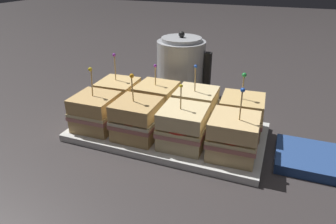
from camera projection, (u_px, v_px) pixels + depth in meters
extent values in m
plane|color=#383333|center=(168.00, 135.00, 0.82)|extent=(6.00, 6.00, 0.00)
cube|color=silver|center=(168.00, 133.00, 0.82)|extent=(0.51, 0.27, 0.01)
cube|color=silver|center=(168.00, 130.00, 0.81)|extent=(0.51, 0.27, 0.01)
cube|color=tan|center=(97.00, 121.00, 0.81)|extent=(0.11, 0.11, 0.04)
cube|color=tan|center=(96.00, 113.00, 0.80)|extent=(0.11, 0.11, 0.01)
cube|color=beige|center=(96.00, 110.00, 0.80)|extent=(0.11, 0.11, 0.01)
cube|color=tan|center=(95.00, 102.00, 0.79)|extent=(0.11, 0.11, 0.04)
cylinder|color=tan|center=(92.00, 84.00, 0.77)|extent=(0.00, 0.01, 0.08)
sphere|color=yellow|center=(90.00, 69.00, 0.75)|extent=(0.01, 0.01, 0.01)
cube|color=tan|center=(138.00, 130.00, 0.77)|extent=(0.11, 0.11, 0.04)
cube|color=#B26B60|center=(137.00, 121.00, 0.76)|extent=(0.11, 0.11, 0.01)
cube|color=beige|center=(137.00, 118.00, 0.76)|extent=(0.11, 0.11, 0.01)
cylinder|color=red|center=(134.00, 119.00, 0.74)|extent=(0.06, 0.06, 0.00)
cube|color=tan|center=(137.00, 109.00, 0.75)|extent=(0.11, 0.11, 0.04)
cylinder|color=tan|center=(133.00, 91.00, 0.73)|extent=(0.00, 0.01, 0.08)
sphere|color=orange|center=(132.00, 76.00, 0.71)|extent=(0.01, 0.01, 0.01)
cube|color=beige|center=(183.00, 138.00, 0.74)|extent=(0.11, 0.11, 0.04)
cube|color=tan|center=(183.00, 129.00, 0.73)|extent=(0.12, 0.12, 0.01)
cube|color=beige|center=(183.00, 126.00, 0.72)|extent=(0.11, 0.11, 0.01)
cylinder|color=red|center=(181.00, 127.00, 0.70)|extent=(0.07, 0.07, 0.00)
cube|color=beige|center=(184.00, 116.00, 0.71)|extent=(0.11, 0.11, 0.04)
cylinder|color=tan|center=(181.00, 99.00, 0.69)|extent=(0.00, 0.00, 0.07)
sphere|color=yellow|center=(181.00, 86.00, 0.68)|extent=(0.01, 0.01, 0.01)
cube|color=#DBB77A|center=(232.00, 148.00, 0.70)|extent=(0.11, 0.11, 0.04)
cube|color=#B26B60|center=(233.00, 139.00, 0.69)|extent=(0.12, 0.12, 0.01)
cube|color=beige|center=(233.00, 135.00, 0.68)|extent=(0.11, 0.11, 0.01)
cylinder|color=red|center=(232.00, 137.00, 0.66)|extent=(0.07, 0.07, 0.00)
cube|color=#E8C281|center=(234.00, 125.00, 0.67)|extent=(0.11, 0.11, 0.04)
cylinder|color=tan|center=(241.00, 107.00, 0.64)|extent=(0.00, 0.01, 0.08)
sphere|color=blue|center=(243.00, 90.00, 0.62)|extent=(0.01, 0.01, 0.01)
cube|color=tan|center=(119.00, 104.00, 0.91)|extent=(0.11, 0.11, 0.04)
cube|color=#B26B60|center=(119.00, 97.00, 0.90)|extent=(0.12, 0.12, 0.01)
cube|color=beige|center=(118.00, 94.00, 0.90)|extent=(0.11, 0.11, 0.01)
cube|color=#E0B771|center=(118.00, 87.00, 0.89)|extent=(0.11, 0.11, 0.04)
cylinder|color=tan|center=(115.00, 69.00, 0.87)|extent=(0.00, 0.01, 0.09)
sphere|color=purple|center=(114.00, 55.00, 0.85)|extent=(0.01, 0.01, 0.01)
cube|color=tan|center=(157.00, 110.00, 0.87)|extent=(0.11, 0.11, 0.04)
cube|color=tan|center=(157.00, 103.00, 0.86)|extent=(0.11, 0.11, 0.01)
cube|color=beige|center=(157.00, 100.00, 0.86)|extent=(0.11, 0.11, 0.01)
cylinder|color=red|center=(154.00, 100.00, 0.84)|extent=(0.07, 0.07, 0.00)
cube|color=#E0B771|center=(156.00, 91.00, 0.85)|extent=(0.11, 0.11, 0.04)
cylinder|color=tan|center=(155.00, 77.00, 0.83)|extent=(0.00, 0.01, 0.07)
sphere|color=purple|center=(155.00, 66.00, 0.82)|extent=(0.01, 0.01, 0.01)
cube|color=beige|center=(195.00, 116.00, 0.84)|extent=(0.11, 0.11, 0.04)
cube|color=#B26B60|center=(196.00, 109.00, 0.83)|extent=(0.11, 0.11, 0.01)
cube|color=beige|center=(196.00, 106.00, 0.82)|extent=(0.11, 0.11, 0.01)
cylinder|color=red|center=(194.00, 106.00, 0.81)|extent=(0.06, 0.06, 0.00)
cube|color=beige|center=(196.00, 97.00, 0.81)|extent=(0.11, 0.11, 0.04)
cylinder|color=tan|center=(195.00, 81.00, 0.78)|extent=(0.00, 0.01, 0.08)
sphere|color=blue|center=(196.00, 66.00, 0.77)|extent=(0.01, 0.01, 0.01)
cube|color=tan|center=(240.00, 125.00, 0.79)|extent=(0.11, 0.11, 0.04)
cube|color=#B26B60|center=(241.00, 117.00, 0.78)|extent=(0.12, 0.12, 0.01)
cube|color=beige|center=(241.00, 114.00, 0.78)|extent=(0.12, 0.12, 0.01)
cylinder|color=red|center=(241.00, 115.00, 0.76)|extent=(0.08, 0.08, 0.00)
cube|color=#E0B771|center=(243.00, 104.00, 0.77)|extent=(0.11, 0.11, 0.04)
cylinder|color=tan|center=(243.00, 89.00, 0.74)|extent=(0.00, 0.00, 0.07)
sphere|color=green|center=(244.00, 75.00, 0.73)|extent=(0.01, 0.01, 0.01)
cylinder|color=#B7BABF|center=(181.00, 70.00, 1.02)|extent=(0.16, 0.16, 0.19)
cylinder|color=#B7BABF|center=(181.00, 39.00, 0.97)|extent=(0.13, 0.13, 0.01)
sphere|color=black|center=(182.00, 34.00, 0.97)|extent=(0.02, 0.02, 0.02)
cube|color=black|center=(208.00, 70.00, 0.99)|extent=(0.02, 0.02, 0.12)
cube|color=navy|center=(308.00, 159.00, 0.70)|extent=(0.15, 0.15, 0.02)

